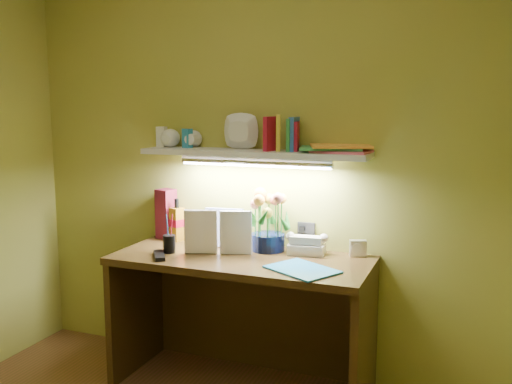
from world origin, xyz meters
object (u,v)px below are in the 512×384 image
(flower_bouquet, at_px, (268,221))
(desk_clock, at_px, (358,248))
(desk, at_px, (242,323))
(whisky_bottle, at_px, (177,220))
(telephone, at_px, (307,243))

(flower_bouquet, distance_m, desk_clock, 0.52)
(desk, height_order, flower_bouquet, flower_bouquet)
(flower_bouquet, height_order, whisky_bottle, flower_bouquet)
(whisky_bottle, bearing_deg, telephone, -0.82)
(desk_clock, relative_size, whisky_bottle, 0.34)
(desk, height_order, telephone, telephone)
(desk_clock, xyz_separation_m, whisky_bottle, (-1.09, -0.04, 0.08))
(desk, distance_m, flower_bouquet, 0.58)
(telephone, height_order, desk_clock, telephone)
(desk_clock, distance_m, whisky_bottle, 1.10)
(desk, height_order, whisky_bottle, whisky_bottle)
(flower_bouquet, xyz_separation_m, telephone, (0.23, 0.01, -0.11))
(flower_bouquet, height_order, desk_clock, flower_bouquet)
(desk, distance_m, telephone, 0.57)
(flower_bouquet, relative_size, telephone, 1.70)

